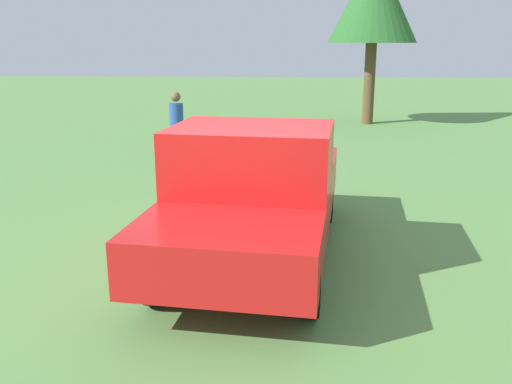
{
  "coord_description": "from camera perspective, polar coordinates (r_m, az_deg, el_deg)",
  "views": [
    {
      "loc": [
        -6.76,
        -0.52,
        2.84
      ],
      "look_at": [
        0.3,
        -0.16,
        0.9
      ],
      "focal_mm": 38.5,
      "sensor_mm": 36.0,
      "label": 1
    }
  ],
  "objects": [
    {
      "name": "ground_plane",
      "position": [
        7.35,
        -1.36,
        -7.39
      ],
      "size": [
        80.0,
        80.0,
        0.0
      ],
      "primitive_type": "plane",
      "color": "#5B8C47"
    },
    {
      "name": "person_bystander",
      "position": [
        13.03,
        -8.24,
        6.97
      ],
      "size": [
        0.42,
        0.42,
        1.73
      ],
      "rotation": [
        0.0,
        0.0,
        4.29
      ],
      "color": "#7A6B51",
      "rests_on": "ground_plane"
    },
    {
      "name": "pickup_truck",
      "position": [
        7.19,
        -0.18,
        0.18
      ],
      "size": [
        5.18,
        2.57,
        1.83
      ],
      "rotation": [
        0.0,
        0.0,
        6.16
      ],
      "color": "black",
      "rests_on": "ground_plane"
    }
  ]
}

